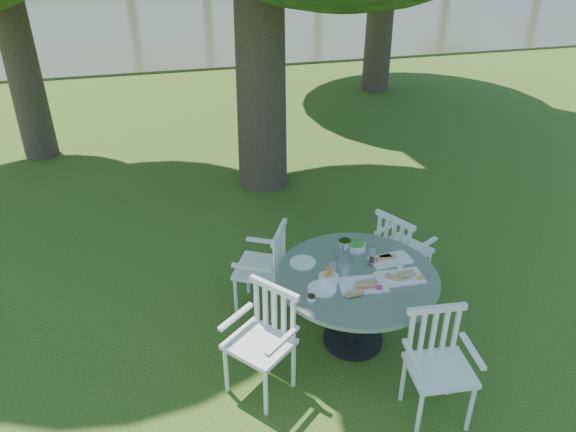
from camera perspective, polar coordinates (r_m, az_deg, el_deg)
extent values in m
plane|color=#203D0C|center=(6.00, 0.45, -7.99)|extent=(140.00, 140.00, 0.00)
cylinder|color=black|center=(5.48, 6.58, -12.31)|extent=(0.56, 0.56, 0.04)
cylinder|color=black|center=(5.25, 6.81, -9.36)|extent=(0.12, 0.12, 0.69)
cylinder|color=#606E5C|center=(5.03, 7.06, -6.15)|extent=(1.44, 1.44, 0.04)
cylinder|color=white|center=(6.14, 14.01, -5.41)|extent=(0.04, 0.04, 0.46)
cylinder|color=white|center=(6.32, 10.98, -3.88)|extent=(0.04, 0.04, 0.46)
cylinder|color=white|center=(5.88, 11.92, -6.86)|extent=(0.04, 0.04, 0.46)
cylinder|color=white|center=(6.07, 8.83, -5.21)|extent=(0.04, 0.04, 0.46)
cube|color=white|center=(5.96, 11.67, -3.33)|extent=(0.61, 0.62, 0.04)
cube|color=white|center=(5.70, 10.64, -2.29)|extent=(0.26, 0.43, 0.47)
cylinder|color=white|center=(5.91, -4.08, -5.93)|extent=(0.04, 0.04, 0.47)
cylinder|color=white|center=(5.60, -5.32, -8.32)|extent=(0.04, 0.04, 0.47)
cylinder|color=white|center=(5.83, -0.55, -6.43)|extent=(0.04, 0.04, 0.47)
cylinder|color=white|center=(5.51, -1.59, -8.91)|extent=(0.04, 0.04, 0.47)
cube|color=white|center=(5.56, -2.95, -5.28)|extent=(0.60, 0.62, 0.04)
cube|color=white|center=(5.39, -0.89, -3.68)|extent=(0.25, 0.44, 0.48)
cylinder|color=white|center=(4.88, -6.32, -15.27)|extent=(0.04, 0.04, 0.47)
cylinder|color=white|center=(4.68, -2.29, -17.51)|extent=(0.04, 0.04, 0.47)
cylinder|color=white|center=(5.08, -3.40, -12.89)|extent=(0.04, 0.04, 0.47)
cylinder|color=white|center=(4.89, 0.56, -14.89)|extent=(0.04, 0.04, 0.47)
cube|color=white|center=(4.70, -2.95, -12.88)|extent=(0.65, 0.66, 0.04)
cube|color=white|center=(4.68, -1.38, -9.49)|extent=(0.34, 0.40, 0.48)
cylinder|color=white|center=(4.65, 13.19, -19.10)|extent=(0.04, 0.04, 0.47)
cylinder|color=white|center=(4.79, 18.05, -18.09)|extent=(0.04, 0.04, 0.47)
cylinder|color=white|center=(4.88, 11.62, -15.91)|extent=(0.04, 0.04, 0.47)
cylinder|color=white|center=(5.02, 16.23, -15.08)|extent=(0.04, 0.04, 0.47)
cube|color=white|center=(4.65, 15.20, -14.86)|extent=(0.51, 0.47, 0.04)
cube|color=white|center=(4.64, 14.58, -11.21)|extent=(0.48, 0.08, 0.48)
cube|color=white|center=(4.89, 7.62, -6.92)|extent=(0.43, 0.29, 0.02)
cube|color=white|center=(5.03, 11.30, -6.14)|extent=(0.41, 0.25, 0.02)
cube|color=white|center=(5.24, 10.38, -4.43)|extent=(0.40, 0.25, 0.02)
cylinder|color=white|center=(4.82, 3.48, -7.37)|extent=(0.25, 0.25, 0.01)
cylinder|color=white|center=(5.13, 1.51, -4.73)|extent=(0.24, 0.24, 0.01)
cylinder|color=white|center=(4.88, 4.14, -6.43)|extent=(0.17, 0.17, 0.07)
cylinder|color=white|center=(5.34, 6.94, -3.09)|extent=(0.18, 0.18, 0.06)
cylinder|color=silver|center=(5.12, 5.74, -3.54)|extent=(0.11, 0.11, 0.22)
cylinder|color=white|center=(5.11, 8.53, -4.18)|extent=(0.06, 0.06, 0.17)
cylinder|color=white|center=(4.98, 4.55, -5.31)|extent=(0.06, 0.06, 0.11)
cylinder|color=white|center=(4.92, 5.85, -5.93)|extent=(0.06, 0.06, 0.10)
cylinder|color=white|center=(4.84, 9.18, -7.39)|extent=(0.08, 0.08, 0.03)
cylinder|color=white|center=(5.02, 13.27, -6.35)|extent=(0.07, 0.07, 0.03)
cylinder|color=white|center=(5.16, 11.29, -5.00)|extent=(0.07, 0.07, 0.03)
cylinder|color=white|center=(4.69, 2.40, -8.35)|extent=(0.08, 0.08, 0.03)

